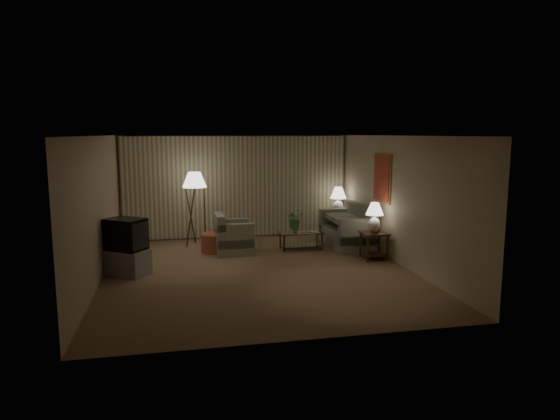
% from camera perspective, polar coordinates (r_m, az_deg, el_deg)
% --- Properties ---
extents(ground, '(7.00, 7.00, 0.00)m').
position_cam_1_polar(ground, '(10.15, -2.56, -6.95)').
color(ground, olive).
rests_on(ground, ground).
extents(room_shell, '(6.04, 7.02, 2.72)m').
position_cam_1_polar(room_shell, '(11.31, -3.74, 3.68)').
color(room_shell, '#BCAC91').
rests_on(room_shell, ground).
extents(sofa, '(1.81, 0.92, 0.80)m').
position_cam_1_polar(sofa, '(12.33, 7.64, -2.29)').
color(sofa, gray).
rests_on(sofa, ground).
extents(armchair, '(0.91, 0.87, 0.73)m').
position_cam_1_polar(armchair, '(11.59, -5.32, -3.13)').
color(armchair, gray).
rests_on(armchair, ground).
extents(side_table_near, '(0.55, 0.55, 0.60)m').
position_cam_1_polar(side_table_near, '(11.14, 10.68, -3.49)').
color(side_table_near, '#35210E').
rests_on(side_table_near, ground).
extents(side_table_far, '(0.51, 0.42, 0.60)m').
position_cam_1_polar(side_table_far, '(13.44, 6.63, -1.35)').
color(side_table_far, '#35210E').
rests_on(side_table_far, ground).
extents(table_lamp_near, '(0.38, 0.38, 0.66)m').
position_cam_1_polar(table_lamp_near, '(11.04, 10.76, -0.55)').
color(table_lamp_near, white).
rests_on(table_lamp_near, side_table_near).
extents(table_lamp_far, '(0.43, 0.43, 0.74)m').
position_cam_1_polar(table_lamp_far, '(13.34, 6.67, 1.33)').
color(table_lamp_far, white).
rests_on(table_lamp_far, side_table_far).
extents(coffee_table, '(1.06, 0.58, 0.41)m').
position_cam_1_polar(coffee_table, '(11.92, 2.40, -3.21)').
color(coffee_table, silver).
rests_on(coffee_table, ground).
extents(tv_cabinet, '(1.31, 1.29, 0.50)m').
position_cam_1_polar(tv_cabinet, '(10.26, -17.08, -5.72)').
color(tv_cabinet, '#98979A').
rests_on(tv_cabinet, ground).
extents(crt_tv, '(1.21, 1.19, 0.62)m').
position_cam_1_polar(crt_tv, '(10.14, -17.23, -2.66)').
color(crt_tv, black).
rests_on(crt_tv, tv_cabinet).
extents(floor_lamp, '(0.59, 0.59, 1.81)m').
position_cam_1_polar(floor_lamp, '(12.40, -9.68, 0.30)').
color(floor_lamp, '#35210E').
rests_on(floor_lamp, ground).
extents(ottoman, '(0.79, 0.79, 0.44)m').
position_cam_1_polar(ottoman, '(11.76, -7.38, -3.73)').
color(ottoman, '#A95439').
rests_on(ottoman, ground).
extents(vase, '(0.15, 0.15, 0.14)m').
position_cam_1_polar(vase, '(11.84, 1.70, -2.25)').
color(vase, silver).
rests_on(vase, coffee_table).
extents(flowers, '(0.53, 0.50, 0.47)m').
position_cam_1_polar(flowers, '(11.79, 1.71, -0.80)').
color(flowers, '#387E3A').
rests_on(flowers, vase).
extents(book, '(0.21, 0.25, 0.02)m').
position_cam_1_polar(book, '(11.86, 3.69, -2.56)').
color(book, olive).
rests_on(book, coffee_table).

